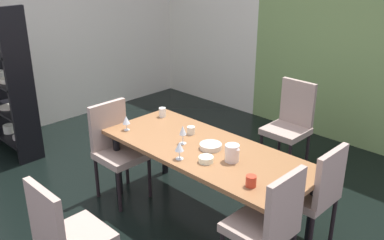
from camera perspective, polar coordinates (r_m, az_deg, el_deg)
name	(u,v)px	position (r m, az deg, el deg)	size (l,w,h in m)	color
ground_plane	(149,202)	(4.45, -5.70, -10.85)	(5.43, 5.61, 0.02)	black
back_panel_interior	(209,19)	(6.98, 2.31, 13.37)	(1.97, 0.10, 2.70)	silver
garden_window_panel	(380,44)	(5.55, 23.73, 9.31)	(3.45, 0.10, 2.70)	#749755
left_interior_panel	(14,34)	(6.14, -22.68, 10.54)	(0.10, 5.61, 2.70)	silver
dining_table	(206,156)	(3.87, 1.84, -4.84)	(2.05, 0.84, 0.73)	#8E5F39
chair_left_near	(116,146)	(4.35, -10.04, -3.38)	(0.45, 0.44, 0.98)	#A38D81
chair_right_near	(269,223)	(3.21, 10.20, -13.32)	(0.44, 0.44, 0.99)	#A38D81
chair_head_far	(291,121)	(4.96, 13.00, -0.18)	(0.44, 0.45, 1.02)	#A38D81
chair_right_far	(314,191)	(3.70, 15.95, -9.03)	(0.44, 0.44, 0.95)	#A38D81
chair_head_near	(65,235)	(3.19, -16.55, -14.43)	(0.44, 0.44, 0.97)	#A38D81
display_shelf	(5,81)	(5.59, -23.65, 4.83)	(0.90, 0.31, 1.83)	black
wine_glass_corner	(183,131)	(3.88, -1.23, -1.45)	(0.07, 0.07, 0.18)	silver
wine_glass_north	(126,120)	(4.22, -8.76, -0.02)	(0.07, 0.07, 0.15)	silver
wine_glass_east	(179,147)	(3.60, -1.69, -3.62)	(0.08, 0.08, 0.15)	silver
serving_bowl_rear	(206,159)	(3.59, 1.88, -5.27)	(0.13, 0.13, 0.05)	white
serving_bowl_near_window	(211,146)	(3.82, 2.50, -3.51)	(0.20, 0.20, 0.05)	silver
cup_front	(251,181)	(3.27, 7.88, -8.07)	(0.08, 0.08, 0.09)	red
cup_center	(191,130)	(4.11, -0.14, -1.39)	(0.08, 0.08, 0.08)	silver
cup_left	(162,112)	(4.54, -3.97, 1.03)	(0.07, 0.07, 0.10)	white
pitcher_near_shelf	(232,153)	(3.60, 5.38, -4.39)	(0.14, 0.12, 0.15)	silver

